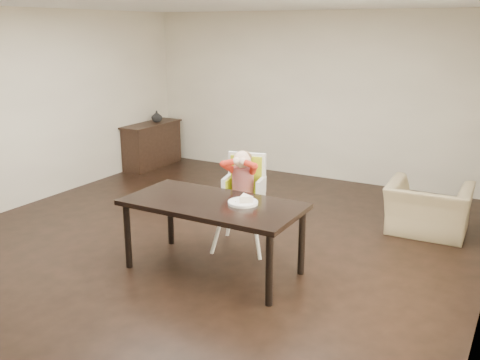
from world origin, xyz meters
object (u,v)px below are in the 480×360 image
at_px(dining_table, 213,209).
at_px(high_chair, 243,179).
at_px(armchair, 429,200).
at_px(sideboard, 152,145).

height_order(dining_table, high_chair, high_chair).
height_order(high_chair, armchair, high_chair).
distance_m(dining_table, armchair, 2.78).
bearing_deg(dining_table, armchair, 51.74).
bearing_deg(sideboard, dining_table, -43.81).
height_order(armchair, sideboard, armchair).
relative_size(dining_table, high_chair, 1.58).
relative_size(dining_table, armchair, 1.88).
xyz_separation_m(high_chair, armchair, (1.76, 1.47, -0.38)).
bearing_deg(armchair, sideboard, -12.96).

